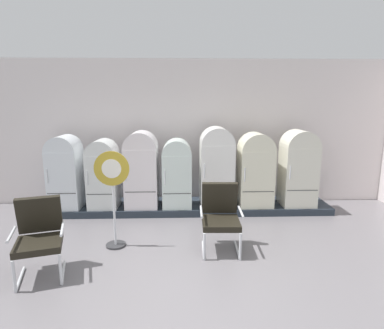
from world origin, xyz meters
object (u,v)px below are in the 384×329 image
(refrigerator_0, at_px, (65,170))
(armchair_right, at_px, (220,214))
(armchair_left, at_px, (39,234))
(refrigerator_2, at_px, (141,167))
(refrigerator_3, at_px, (177,171))
(refrigerator_6, at_px, (298,166))
(sign_stand, at_px, (113,196))
(refrigerator_5, at_px, (255,168))
(refrigerator_1, at_px, (103,172))
(refrigerator_4, at_px, (217,164))

(refrigerator_0, distance_m, armchair_right, 3.44)
(armchair_left, bearing_deg, refrigerator_2, 65.23)
(refrigerator_3, bearing_deg, armchair_right, -67.44)
(refrigerator_6, relative_size, armchair_left, 1.50)
(sign_stand, bearing_deg, armchair_left, -137.01)
(refrigerator_3, xyz_separation_m, refrigerator_6, (2.53, 0.01, 0.09))
(refrigerator_5, bearing_deg, refrigerator_3, -179.45)
(refrigerator_1, bearing_deg, refrigerator_5, 0.10)
(refrigerator_0, height_order, refrigerator_2, refrigerator_2)
(refrigerator_2, bearing_deg, armchair_right, -50.13)
(refrigerator_4, relative_size, armchair_left, 1.56)
(refrigerator_6, bearing_deg, refrigerator_1, -179.94)
(refrigerator_6, relative_size, armchair_right, 1.50)
(refrigerator_0, relative_size, sign_stand, 0.95)
(refrigerator_4, xyz_separation_m, armchair_right, (-0.12, -1.73, -0.44))
(refrigerator_0, height_order, sign_stand, refrigerator_0)
(refrigerator_5, height_order, armchair_right, refrigerator_5)
(refrigerator_4, height_order, refrigerator_5, refrigerator_4)
(refrigerator_0, height_order, armchair_left, refrigerator_0)
(armchair_left, xyz_separation_m, armchair_right, (2.52, 0.66, 0.00))
(refrigerator_6, bearing_deg, refrigerator_4, 179.14)
(refrigerator_3, xyz_separation_m, refrigerator_5, (1.63, 0.02, 0.06))
(refrigerator_0, relative_size, refrigerator_3, 1.06)
(refrigerator_1, height_order, sign_stand, sign_stand)
(refrigerator_5, bearing_deg, armchair_right, -118.70)
(refrigerator_2, xyz_separation_m, armchair_right, (1.43, -1.71, -0.40))
(refrigerator_1, distance_m, sign_stand, 1.66)
(refrigerator_4, height_order, sign_stand, refrigerator_4)
(refrigerator_4, distance_m, refrigerator_6, 1.71)
(refrigerator_6, distance_m, sign_stand, 3.86)
(refrigerator_2, xyz_separation_m, armchair_left, (-1.09, -2.37, -0.40))
(armchair_right, bearing_deg, sign_stand, 175.85)
(refrigerator_1, distance_m, refrigerator_6, 4.04)
(refrigerator_3, relative_size, armchair_right, 1.33)
(armchair_right, distance_m, sign_stand, 1.71)
(refrigerator_0, bearing_deg, refrigerator_2, 0.60)
(armchair_left, relative_size, sign_stand, 0.67)
(refrigerator_0, distance_m, refrigerator_2, 1.55)
(refrigerator_5, relative_size, armchair_right, 1.45)
(refrigerator_1, height_order, refrigerator_4, refrigerator_4)
(refrigerator_3, height_order, armchair_right, refrigerator_3)
(refrigerator_4, distance_m, refrigerator_5, 0.81)
(refrigerator_5, xyz_separation_m, armchair_left, (-3.46, -2.36, -0.37))
(refrigerator_6, xyz_separation_m, armchair_right, (-1.83, -1.70, -0.40))
(refrigerator_3, distance_m, refrigerator_5, 1.63)
(refrigerator_4, bearing_deg, refrigerator_5, -1.70)
(refrigerator_1, xyz_separation_m, refrigerator_4, (2.33, 0.03, 0.13))
(refrigerator_0, bearing_deg, refrigerator_6, 0.04)
(refrigerator_2, relative_size, refrigerator_6, 0.99)
(refrigerator_6, xyz_separation_m, armchair_left, (-4.36, -2.36, -0.40))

